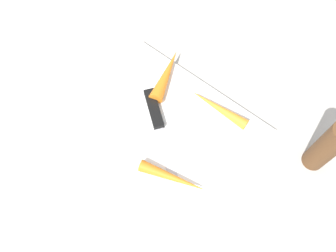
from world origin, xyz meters
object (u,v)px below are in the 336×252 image
carrot_medium (218,108)px  carrot_shortest (166,74)px  cutting_board (168,127)px  pepper_grinder (327,147)px  carrot_longest (173,178)px  knife (155,114)px

carrot_medium → carrot_shortest: (0.13, 0.01, 0.00)m
cutting_board → pepper_grinder: bearing=-155.3°
carrot_medium → pepper_grinder: (-0.21, -0.03, 0.05)m
carrot_longest → pepper_grinder: bearing=30.2°
carrot_medium → carrot_shortest: carrot_shortest is taller
knife → pepper_grinder: size_ratio=1.15×
knife → carrot_medium: size_ratio=1.29×
carrot_shortest → pepper_grinder: pepper_grinder is taller
cutting_board → carrot_longest: size_ratio=2.68×
knife → carrot_medium: bearing=80.1°
carrot_medium → cutting_board: bearing=55.1°
carrot_medium → pepper_grinder: 0.22m
knife → carrot_longest: bearing=-0.7°
pepper_grinder → cutting_board: bearing=24.7°
cutting_board → carrot_shortest: 0.12m
cutting_board → carrot_longest: (-0.08, 0.08, 0.02)m
cutting_board → knife: (0.04, -0.00, 0.01)m
cutting_board → pepper_grinder: pepper_grinder is taller
carrot_longest → pepper_grinder: 0.29m
carrot_longest → carrot_medium: bearing=79.2°
carrot_shortest → pepper_grinder: (-0.34, -0.04, 0.05)m
pepper_grinder → carrot_medium: bearing=8.4°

